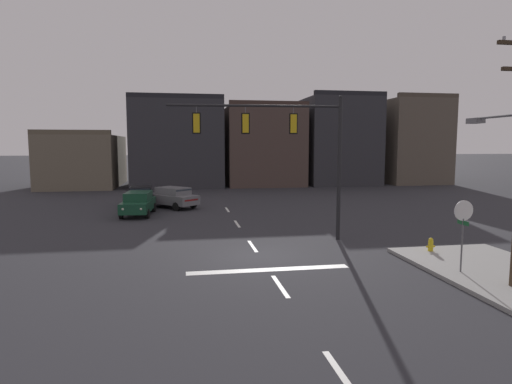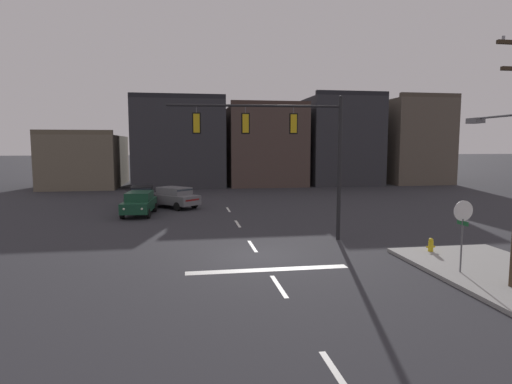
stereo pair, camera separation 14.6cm
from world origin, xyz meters
name	(u,v)px [view 1 (the left image)]	position (x,y,z in m)	size (l,w,h in m)	color
ground_plane	(260,257)	(0.00, 0.00, 0.00)	(400.00, 400.00, 0.00)	#2B2B30
sidewalk_near_corner	(498,272)	(8.43, -4.00, 0.07)	(5.00, 8.00, 0.15)	gray
stop_bar_paint	(269,270)	(0.00, -2.00, 0.00)	(6.40, 0.50, 0.01)	silver
lane_centreline	(253,246)	(0.00, 2.00, 0.00)	(0.16, 26.40, 0.01)	silver
signal_mast_near_side	(286,139)	(1.83, 2.94, 5.14)	(8.66, 0.80, 7.31)	black
stop_sign	(463,219)	(6.91, -3.92, 2.14)	(0.76, 0.64, 2.83)	#56565B
car_lot_nearside	(172,197)	(-4.11, 15.63, 0.86)	(4.29, 4.47, 1.61)	slate
car_lot_middle	(138,203)	(-6.35, 12.50, 0.86)	(2.20, 4.56, 1.61)	#143D28
car_lot_farside	(141,195)	(-6.58, 17.07, 0.86)	(2.07, 4.52, 1.61)	black
fire_hydrant	(431,247)	(7.58, -0.85, 0.33)	(0.40, 0.30, 0.75)	gold
building_row	(261,146)	(6.37, 34.79, 4.75)	(48.33, 12.32, 11.05)	#665B4C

